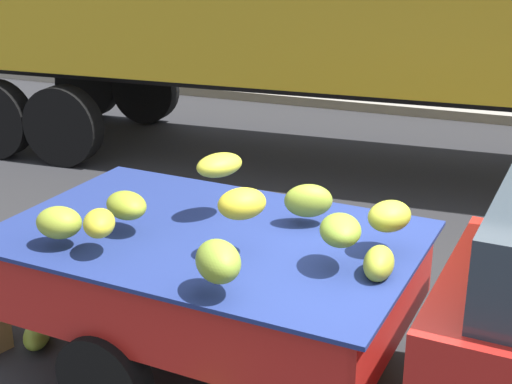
# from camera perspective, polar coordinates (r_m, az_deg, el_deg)

# --- Properties ---
(curb_strip) EXTENTS (80.00, 0.80, 0.16)m
(curb_strip) POSITION_cam_1_polar(r_m,az_deg,el_deg) (13.01, 18.78, 5.70)
(curb_strip) COLOR gray
(curb_strip) RESTS_ON ground
(pickup_truck) EXTENTS (5.19, 2.17, 1.70)m
(pickup_truck) POSITION_cam_1_polar(r_m,az_deg,el_deg) (4.65, 18.98, -9.65)
(pickup_truck) COLOR #B21E19
(pickup_truck) RESTS_ON ground
(fallen_banana_bunch_near_tailgate) EXTENTS (0.35, 0.42, 0.17)m
(fallen_banana_bunch_near_tailgate) POSITION_cam_1_polar(r_m,az_deg,el_deg) (6.07, -16.63, -10.59)
(fallen_banana_bunch_near_tailgate) COLOR olive
(fallen_banana_bunch_near_tailgate) RESTS_ON ground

